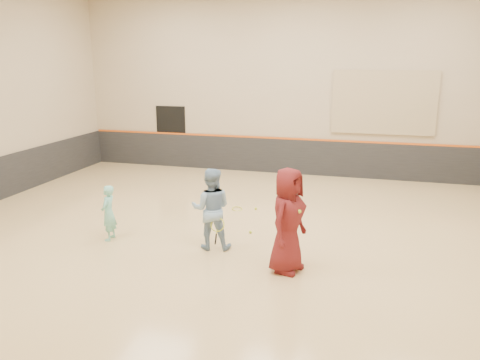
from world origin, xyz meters
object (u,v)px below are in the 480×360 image
(girl, at_px, (108,213))
(spare_racket, at_px, (237,207))
(instructor, at_px, (211,209))
(young_man, at_px, (288,220))

(girl, xyz_separation_m, spare_racket, (2.12, 2.75, -0.55))
(girl, relative_size, instructor, 0.72)
(girl, bearing_deg, young_man, 76.21)
(instructor, relative_size, spare_racket, 2.77)
(instructor, height_order, spare_racket, instructor)
(young_man, height_order, spare_racket, young_man)
(young_man, bearing_deg, spare_racket, 47.21)
(instructor, bearing_deg, spare_racket, -97.72)
(girl, bearing_deg, instructor, 87.15)
(girl, distance_m, instructor, 2.31)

